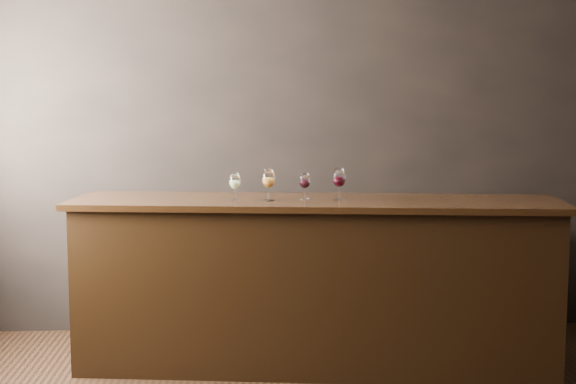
{
  "coord_description": "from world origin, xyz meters",
  "views": [
    {
      "loc": [
        -0.24,
        -3.81,
        1.79
      ],
      "look_at": [
        0.03,
        1.34,
        1.17
      ],
      "focal_mm": 50.0,
      "sensor_mm": 36.0,
      "label": 1
    }
  ],
  "objects_px": {
    "glass_white": "(235,182)",
    "glass_amber": "(269,179)",
    "bar_counter": "(315,287)",
    "glass_red_b": "(339,178)",
    "glass_red_a": "(305,181)",
    "back_bar_shelf": "(372,281)"
  },
  "relations": [
    {
      "from": "glass_white",
      "to": "glass_red_b",
      "type": "bearing_deg",
      "value": -0.87
    },
    {
      "from": "glass_red_a",
      "to": "glass_red_b",
      "type": "relative_size",
      "value": 0.84
    },
    {
      "from": "bar_counter",
      "to": "glass_red_a",
      "type": "bearing_deg",
      "value": 159.48
    },
    {
      "from": "bar_counter",
      "to": "glass_red_b",
      "type": "bearing_deg",
      "value": 2.24
    },
    {
      "from": "bar_counter",
      "to": "back_bar_shelf",
      "type": "height_order",
      "value": "bar_counter"
    },
    {
      "from": "back_bar_shelf",
      "to": "glass_red_b",
      "type": "relative_size",
      "value": 11.16
    },
    {
      "from": "bar_counter",
      "to": "glass_red_b",
      "type": "relative_size",
      "value": 15.03
    },
    {
      "from": "glass_white",
      "to": "glass_amber",
      "type": "xyz_separation_m",
      "value": [
        0.22,
        -0.03,
        0.02
      ]
    },
    {
      "from": "bar_counter",
      "to": "back_bar_shelf",
      "type": "bearing_deg",
      "value": 61.26
    },
    {
      "from": "glass_white",
      "to": "glass_red_b",
      "type": "relative_size",
      "value": 0.86
    },
    {
      "from": "glass_amber",
      "to": "glass_red_a",
      "type": "distance_m",
      "value": 0.25
    },
    {
      "from": "glass_white",
      "to": "glass_amber",
      "type": "height_order",
      "value": "glass_amber"
    },
    {
      "from": "glass_red_b",
      "to": "glass_white",
      "type": "bearing_deg",
      "value": 179.13
    },
    {
      "from": "glass_white",
      "to": "glass_amber",
      "type": "relative_size",
      "value": 0.86
    },
    {
      "from": "glass_red_a",
      "to": "glass_red_b",
      "type": "bearing_deg",
      "value": -11.67
    },
    {
      "from": "back_bar_shelf",
      "to": "glass_red_a",
      "type": "bearing_deg",
      "value": -130.21
    },
    {
      "from": "glass_red_a",
      "to": "back_bar_shelf",
      "type": "bearing_deg",
      "value": 49.79
    },
    {
      "from": "glass_red_a",
      "to": "glass_red_b",
      "type": "xyz_separation_m",
      "value": [
        0.22,
        -0.05,
        0.02
      ]
    },
    {
      "from": "glass_red_a",
      "to": "glass_red_b",
      "type": "height_order",
      "value": "glass_red_b"
    },
    {
      "from": "bar_counter",
      "to": "back_bar_shelf",
      "type": "distance_m",
      "value": 0.86
    },
    {
      "from": "back_bar_shelf",
      "to": "glass_white",
      "type": "height_order",
      "value": "glass_white"
    },
    {
      "from": "glass_red_b",
      "to": "glass_red_a",
      "type": "bearing_deg",
      "value": 168.33
    }
  ]
}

